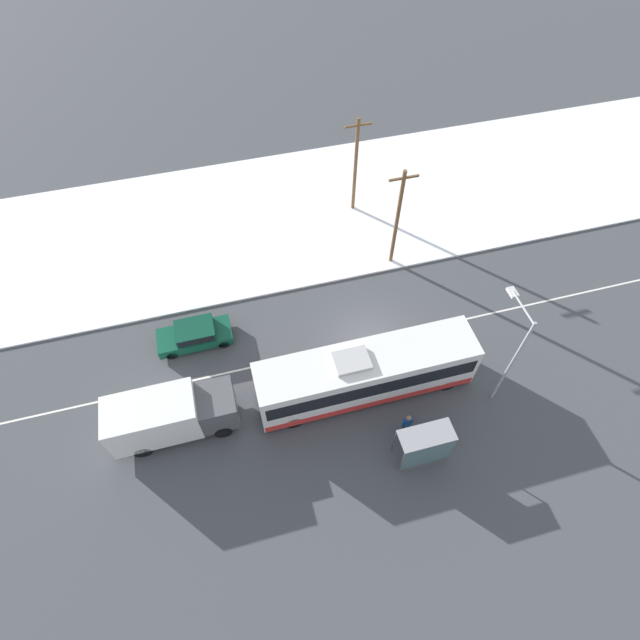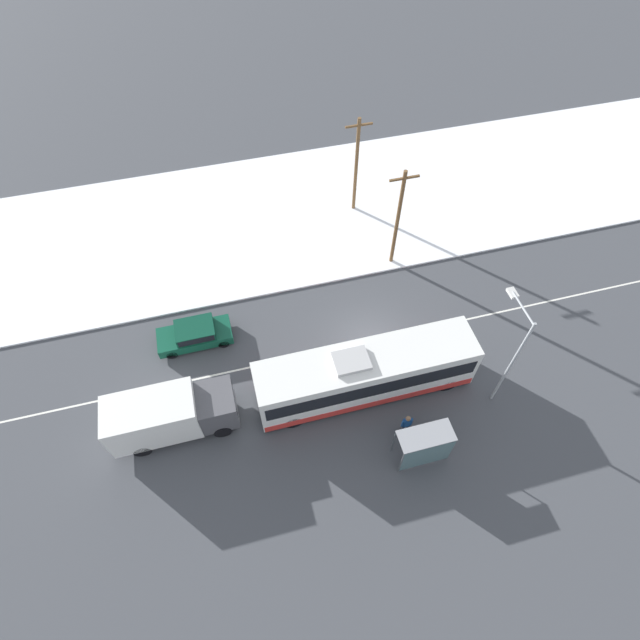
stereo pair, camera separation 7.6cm
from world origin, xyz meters
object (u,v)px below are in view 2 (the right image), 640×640
Objects in this scene: city_bus at (366,374)px; box_truck at (169,415)px; sedan_car at (195,334)px; bus_shelter at (426,447)px; utility_pole_roadside at (398,218)px; streetlamp at (512,347)px; utility_pole_snowlot at (356,165)px; pedestrian_at_stop at (407,423)px.

box_truck is at bearing 178.37° from city_bus.
city_bus reaches higher than sedan_car.
utility_pole_roadside is at bearing 76.89° from bus_shelter.
sedan_car is 0.61× the size of streetlamp.
utility_pole_snowlot is (-2.84, 16.29, -0.61)m from streetlamp.
pedestrian_at_stop is at bearing -168.64° from streetlamp.
city_bus is 3.30m from pedestrian_at_stop.
box_truck reaches higher than sedan_car.
bus_shelter is at bearing -22.34° from box_truck.
bus_shelter is (11.90, -4.89, 0.07)m from box_truck.
streetlamp reaches higher than bus_shelter.
streetlamp is at bearing -79.64° from utility_pole_roadside.
city_bus is 1.67× the size of streetlamp.
pedestrian_at_stop is at bearing -106.10° from utility_pole_roadside.
bus_shelter is 19.26m from utility_pole_snowlot.
utility_pole_roadside reaches higher than pedestrian_at_stop.
sedan_car is at bearing -144.52° from utility_pole_snowlot.
box_truck is 5.63m from sedan_car.
streetlamp is (5.05, 2.73, 2.76)m from bus_shelter.
pedestrian_at_stop is 0.22× the size of utility_pole_roadside.
box_truck is 17.32m from streetlamp.
utility_pole_roadside reaches higher than bus_shelter.
utility_pole_snowlot is at bearing -144.52° from sedan_car.
sedan_car is 0.59× the size of utility_pole_roadside.
box_truck is 2.36× the size of bus_shelter.
streetlamp is at bearing 11.36° from pedestrian_at_stop.
box_truck is at bearing 157.66° from bus_shelter.
sedan_car is 14.01m from utility_pole_roadside.
utility_pole_roadside is at bearing -80.95° from utility_pole_snowlot.
pedestrian_at_stop reaches higher than sedan_car.
utility_pole_roadside reaches higher than utility_pole_snowlot.
bus_shelter reaches higher than sedan_car.
streetlamp is (16.95, -2.16, 2.83)m from box_truck.
utility_pole_snowlot reaches higher than sedan_car.
sedan_car is 15.52m from utility_pole_snowlot.
bus_shelter is at bearing -151.63° from streetlamp.
box_truck is at bearing 72.03° from sedan_car.
city_bus is 2.73× the size of sedan_car.
city_bus is at bearing 146.98° from sedan_car.
bus_shelter is at bearing 135.01° from sedan_car.
utility_pole_roadside is at bearing 73.90° from pedestrian_at_stop.
streetlamp is (15.24, -7.46, 3.67)m from sedan_car.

